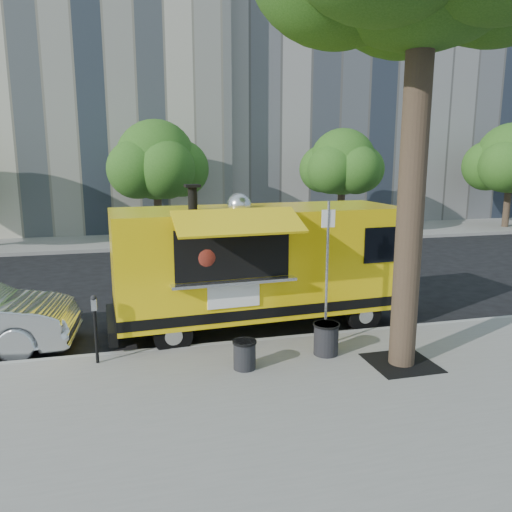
{
  "coord_description": "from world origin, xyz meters",
  "views": [
    {
      "loc": [
        -2.26,
        -10.74,
        4.02
      ],
      "look_at": [
        0.46,
        0.0,
        1.79
      ],
      "focal_mm": 35.0,
      "sensor_mm": 36.0,
      "label": 1
    }
  ],
  "objects_px": {
    "far_tree_c": "(342,162)",
    "parking_meter": "(95,321)",
    "far_tree_b": "(156,160)",
    "sign_post": "(327,265)",
    "trash_bin_right": "(245,354)",
    "food_truck": "(258,263)",
    "far_tree_d": "(511,158)",
    "trash_bin_left": "(326,338)"
  },
  "relations": [
    {
      "from": "sign_post",
      "to": "trash_bin_right",
      "type": "relative_size",
      "value": 5.58
    },
    {
      "from": "trash_bin_right",
      "to": "parking_meter",
      "type": "bearing_deg",
      "value": 160.49
    },
    {
      "from": "trash_bin_right",
      "to": "food_truck",
      "type": "bearing_deg",
      "value": 70.31
    },
    {
      "from": "far_tree_b",
      "to": "far_tree_c",
      "type": "distance_m",
      "value": 9.01
    },
    {
      "from": "far_tree_b",
      "to": "parking_meter",
      "type": "distance_m",
      "value": 14.48
    },
    {
      "from": "far_tree_c",
      "to": "parking_meter",
      "type": "xyz_separation_m",
      "value": [
        -11.0,
        -13.75,
        -2.74
      ]
    },
    {
      "from": "far_tree_b",
      "to": "food_truck",
      "type": "xyz_separation_m",
      "value": [
        1.54,
        -12.53,
        -2.24
      ]
    },
    {
      "from": "far_tree_b",
      "to": "far_tree_d",
      "type": "distance_m",
      "value": 19.0
    },
    {
      "from": "far_tree_b",
      "to": "trash_bin_right",
      "type": "xyz_separation_m",
      "value": [
        0.66,
        -14.99,
        -3.39
      ]
    },
    {
      "from": "far_tree_d",
      "to": "food_truck",
      "type": "bearing_deg",
      "value": -144.55
    },
    {
      "from": "sign_post",
      "to": "parking_meter",
      "type": "relative_size",
      "value": 2.25
    },
    {
      "from": "food_truck",
      "to": "trash_bin_left",
      "type": "height_order",
      "value": "food_truck"
    },
    {
      "from": "far_tree_b",
      "to": "sign_post",
      "type": "relative_size",
      "value": 1.83
    },
    {
      "from": "far_tree_d",
      "to": "parking_meter",
      "type": "relative_size",
      "value": 4.23
    },
    {
      "from": "far_tree_d",
      "to": "far_tree_b",
      "type": "bearing_deg",
      "value": 179.7
    },
    {
      "from": "parking_meter",
      "to": "trash_bin_left",
      "type": "bearing_deg",
      "value": -8.75
    },
    {
      "from": "far_tree_b",
      "to": "far_tree_d",
      "type": "xyz_separation_m",
      "value": [
        19.0,
        -0.1,
        0.06
      ]
    },
    {
      "from": "trash_bin_right",
      "to": "far_tree_c",
      "type": "bearing_deg",
      "value": 60.42
    },
    {
      "from": "sign_post",
      "to": "far_tree_b",
      "type": "bearing_deg",
      "value": 100.15
    },
    {
      "from": "far_tree_b",
      "to": "far_tree_c",
      "type": "relative_size",
      "value": 1.06
    },
    {
      "from": "far_tree_b",
      "to": "far_tree_c",
      "type": "bearing_deg",
      "value": -1.91
    },
    {
      "from": "food_truck",
      "to": "trash_bin_right",
      "type": "bearing_deg",
      "value": -113.15
    },
    {
      "from": "far_tree_d",
      "to": "trash_bin_left",
      "type": "distance_m",
      "value": 22.4
    },
    {
      "from": "far_tree_c",
      "to": "far_tree_d",
      "type": "bearing_deg",
      "value": 1.15
    },
    {
      "from": "far_tree_b",
      "to": "parking_meter",
      "type": "bearing_deg",
      "value": -98.1
    },
    {
      "from": "far_tree_c",
      "to": "trash_bin_left",
      "type": "distance_m",
      "value": 16.2
    },
    {
      "from": "far_tree_b",
      "to": "trash_bin_left",
      "type": "bearing_deg",
      "value": -80.83
    },
    {
      "from": "far_tree_d",
      "to": "food_truck",
      "type": "xyz_separation_m",
      "value": [
        -17.46,
        -12.43,
        -2.3
      ]
    },
    {
      "from": "far_tree_b",
      "to": "trash_bin_right",
      "type": "height_order",
      "value": "far_tree_b"
    },
    {
      "from": "sign_post",
      "to": "trash_bin_left",
      "type": "relative_size",
      "value": 4.74
    },
    {
      "from": "trash_bin_right",
      "to": "trash_bin_left",
      "type": "bearing_deg",
      "value": 8.88
    },
    {
      "from": "far_tree_d",
      "to": "parking_meter",
      "type": "bearing_deg",
      "value": -146.4
    },
    {
      "from": "trash_bin_right",
      "to": "sign_post",
      "type": "bearing_deg",
      "value": 21.44
    },
    {
      "from": "far_tree_d",
      "to": "trash_bin_right",
      "type": "relative_size",
      "value": 10.49
    },
    {
      "from": "far_tree_b",
      "to": "far_tree_d",
      "type": "relative_size",
      "value": 0.97
    },
    {
      "from": "far_tree_c",
      "to": "sign_post",
      "type": "height_order",
      "value": "far_tree_c"
    },
    {
      "from": "sign_post",
      "to": "trash_bin_left",
      "type": "height_order",
      "value": "sign_post"
    },
    {
      "from": "far_tree_d",
      "to": "food_truck",
      "type": "relative_size",
      "value": 0.81
    },
    {
      "from": "far_tree_c",
      "to": "trash_bin_right",
      "type": "xyz_separation_m",
      "value": [
        -8.34,
        -14.69,
        -3.28
      ]
    },
    {
      "from": "far_tree_c",
      "to": "sign_post",
      "type": "distance_m",
      "value": 15.48
    },
    {
      "from": "far_tree_b",
      "to": "trash_bin_left",
      "type": "distance_m",
      "value": 15.29
    },
    {
      "from": "sign_post",
      "to": "trash_bin_left",
      "type": "distance_m",
      "value": 1.45
    }
  ]
}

